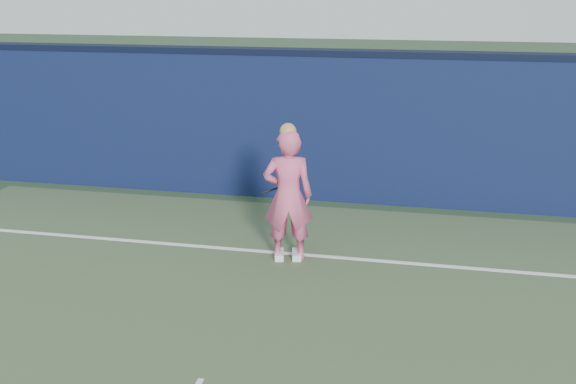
# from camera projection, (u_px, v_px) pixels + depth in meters

# --- Properties ---
(backstop_wall) EXTENTS (24.00, 0.40, 2.50)m
(backstop_wall) POSITION_uv_depth(u_px,v_px,m) (300.00, 128.00, 10.59)
(backstop_wall) COLOR #0D183C
(backstop_wall) RESTS_ON ground
(wall_cap) EXTENTS (24.00, 0.42, 0.10)m
(wall_cap) POSITION_uv_depth(u_px,v_px,m) (300.00, 52.00, 10.17)
(wall_cap) COLOR black
(wall_cap) RESTS_ON backstop_wall
(player) EXTENTS (0.74, 0.56, 1.92)m
(player) POSITION_uv_depth(u_px,v_px,m) (288.00, 196.00, 8.19)
(player) COLOR #DA5581
(player) RESTS_ON ground
(racket) EXTENTS (0.50, 0.21, 0.27)m
(racket) POSITION_uv_depth(u_px,v_px,m) (287.00, 186.00, 8.63)
(racket) COLOR black
(racket) RESTS_ON ground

